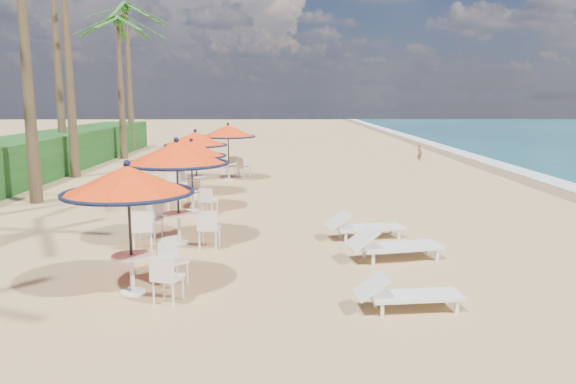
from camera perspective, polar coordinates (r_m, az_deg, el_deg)
name	(u,v)px	position (r m, az deg, el deg)	size (l,w,h in m)	color
ground	(403,288)	(10.95, 11.65, -9.54)	(160.00, 160.00, 0.00)	tan
wetsand_band	(572,195)	(23.05, 26.90, -0.29)	(1.40, 140.00, 0.02)	olive
station_0	(133,192)	(10.40, -15.49, -0.02)	(2.36, 2.36, 2.46)	black
station_1	(175,166)	(13.75, -11.40, 2.56)	(2.51, 2.51, 2.61)	black
station_2	(191,158)	(17.85, -9.78, 3.44)	(2.20, 2.23, 2.29)	black
station_3	(194,145)	(20.75, -9.57, 4.75)	(2.31, 2.31, 2.41)	black
station_4	(230,138)	(24.52, -5.90, 5.49)	(2.37, 2.38, 2.47)	black
lounger_near	(405,293)	(9.77, 11.78, -10.05)	(1.85, 0.73, 0.65)	white
lounger_mid	(391,245)	(12.58, 10.46, -5.28)	(2.21, 1.10, 0.76)	white
lounger_far	(361,226)	(14.37, 7.47, -3.42)	(2.07, 1.00, 0.71)	white
palm_6	(118,29)	(34.19, -16.89, 15.53)	(5.00, 5.00, 8.03)	brown
palm_7	(126,17)	(39.00, -16.11, 16.70)	(5.00, 5.00, 9.40)	brown
person	(420,152)	(32.39, 13.22, 3.96)	(0.36, 0.24, 0.98)	brown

